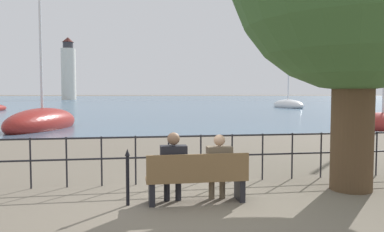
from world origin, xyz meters
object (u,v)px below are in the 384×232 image
closed_umbrella (128,174)px  harbor_lighthouse (68,71)px  sailboat_3 (383,124)px  park_bench (197,179)px  sailboat_0 (288,105)px  sailboat_2 (42,123)px  seated_person_left (173,164)px  seated_person_right (219,164)px

closed_umbrella → harbor_lighthouse: 115.66m
closed_umbrella → sailboat_3: bearing=41.0°
park_bench → sailboat_3: 17.05m
sailboat_0 → sailboat_2: sailboat_0 is taller
sailboat_0 → sailboat_3: 31.08m
closed_umbrella → sailboat_3: sailboat_3 is taller
sailboat_0 → sailboat_3: size_ratio=0.96×
park_bench → seated_person_left: (-0.41, 0.07, 0.26)m
sailboat_3 → harbor_lighthouse: (-32.48, 102.04, 8.62)m
sailboat_2 → sailboat_0: bearing=62.6°
sailboat_0 → sailboat_2: 37.38m
seated_person_left → sailboat_3: sailboat_3 is taller
sailboat_0 → harbor_lighthouse: bearing=116.4°
park_bench → seated_person_left: seated_person_left is taller
park_bench → sailboat_3: sailboat_3 is taller
seated_person_right → sailboat_0: 46.21m
seated_person_right → closed_umbrella: (-1.63, -0.02, -0.12)m
sailboat_0 → sailboat_2: bearing=-136.9°
seated_person_left → closed_umbrella: bearing=-178.7°
sailboat_3 → closed_umbrella: bearing=-147.4°
sailboat_3 → sailboat_0: bearing=67.3°
sailboat_0 → sailboat_3: sailboat_3 is taller
seated_person_left → sailboat_3: (12.73, 11.73, -0.39)m
sailboat_3 → sailboat_2: bearing=161.5°
seated_person_right → harbor_lighthouse: size_ratio=0.06×
seated_person_right → sailboat_3: sailboat_3 is taller
seated_person_right → sailboat_0: bearing=64.9°
sailboat_0 → closed_umbrella: bearing=-119.7°
park_bench → seated_person_left: 0.50m
seated_person_left → seated_person_right: 0.83m
seated_person_left → sailboat_0: (20.45, 41.84, -0.35)m
seated_person_left → closed_umbrella: seated_person_left is taller
harbor_lighthouse → park_bench: bearing=-80.0°
sailboat_3 → seated_person_right: bearing=-143.8°
seated_person_right → closed_umbrella: size_ratio=1.22×
park_bench → sailboat_0: size_ratio=0.20×
park_bench → seated_person_right: bearing=10.5°
seated_person_left → sailboat_0: 46.57m
sailboat_0 → harbor_lighthouse: harbor_lighthouse is taller
park_bench → closed_umbrella: closed_umbrella is taller
seated_person_left → seated_person_right: size_ratio=1.04×
park_bench → sailboat_2: sailboat_2 is taller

